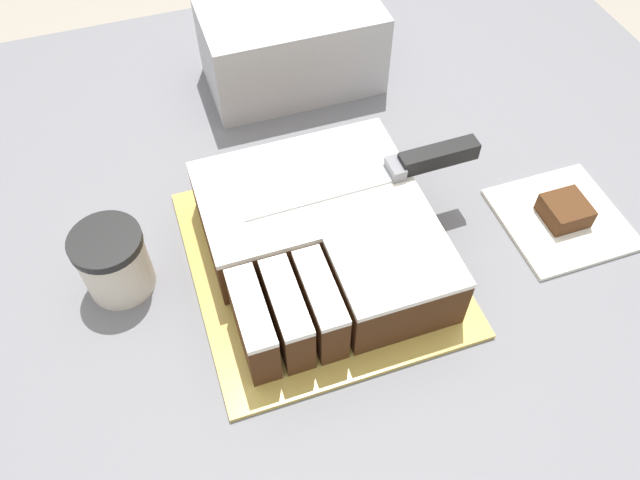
{
  "coord_description": "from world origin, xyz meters",
  "views": [
    {
      "loc": [
        -0.08,
        -0.45,
        1.53
      ],
      "look_at": [
        0.06,
        -0.04,
        0.96
      ],
      "focal_mm": 35.0,
      "sensor_mm": 36.0,
      "label": 1
    }
  ],
  "objects_px": {
    "cake": "(322,237)",
    "brownie": "(565,211)",
    "cake_board": "(320,261)",
    "knife": "(407,165)",
    "storage_box": "(292,47)",
    "coffee_cup": "(114,262)"
  },
  "relations": [
    {
      "from": "cake",
      "to": "brownie",
      "type": "height_order",
      "value": "cake"
    },
    {
      "from": "cake_board",
      "to": "brownie",
      "type": "relative_size",
      "value": 6.17
    },
    {
      "from": "knife",
      "to": "brownie",
      "type": "bearing_deg",
      "value": 157.87
    },
    {
      "from": "storage_box",
      "to": "coffee_cup",
      "type": "bearing_deg",
      "value": -135.65
    },
    {
      "from": "storage_box",
      "to": "cake",
      "type": "bearing_deg",
      "value": -101.42
    },
    {
      "from": "knife",
      "to": "brownie",
      "type": "relative_size",
      "value": 5.58
    },
    {
      "from": "knife",
      "to": "cake",
      "type": "bearing_deg",
      "value": 15.5
    },
    {
      "from": "cake",
      "to": "knife",
      "type": "height_order",
      "value": "knife"
    },
    {
      "from": "coffee_cup",
      "to": "storage_box",
      "type": "relative_size",
      "value": 0.34
    },
    {
      "from": "brownie",
      "to": "cake",
      "type": "bearing_deg",
      "value": 172.7
    },
    {
      "from": "coffee_cup",
      "to": "brownie",
      "type": "xyz_separation_m",
      "value": [
        0.54,
        -0.08,
        -0.02
      ]
    },
    {
      "from": "cake_board",
      "to": "brownie",
      "type": "distance_m",
      "value": 0.31
    },
    {
      "from": "coffee_cup",
      "to": "storage_box",
      "type": "bearing_deg",
      "value": 44.35
    },
    {
      "from": "cake_board",
      "to": "storage_box",
      "type": "relative_size",
      "value": 1.27
    },
    {
      "from": "storage_box",
      "to": "knife",
      "type": "bearing_deg",
      "value": -80.7
    },
    {
      "from": "cake",
      "to": "cake_board",
      "type": "bearing_deg",
      "value": -132.42
    },
    {
      "from": "coffee_cup",
      "to": "storage_box",
      "type": "height_order",
      "value": "storage_box"
    },
    {
      "from": "cake_board",
      "to": "storage_box",
      "type": "height_order",
      "value": "storage_box"
    },
    {
      "from": "cake",
      "to": "coffee_cup",
      "type": "height_order",
      "value": "coffee_cup"
    },
    {
      "from": "knife",
      "to": "coffee_cup",
      "type": "relative_size",
      "value": 3.38
    },
    {
      "from": "cake_board",
      "to": "coffee_cup",
      "type": "relative_size",
      "value": 3.73
    },
    {
      "from": "coffee_cup",
      "to": "brownie",
      "type": "bearing_deg",
      "value": -8.62
    }
  ]
}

